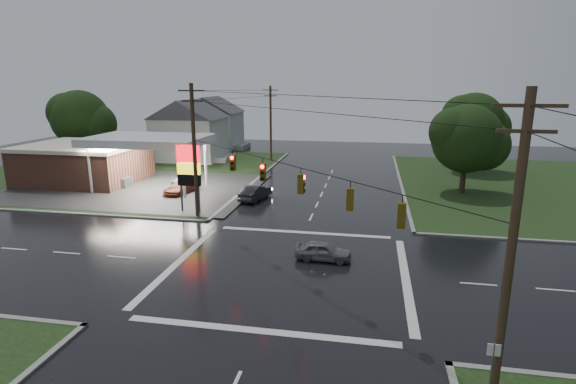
% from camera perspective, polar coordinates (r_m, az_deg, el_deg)
% --- Properties ---
extents(ground, '(120.00, 120.00, 0.00)m').
position_cam_1_polar(ground, '(27.68, -0.10, -9.82)').
color(ground, black).
rests_on(ground, ground).
extents(grass_nw, '(36.00, 36.00, 0.08)m').
position_cam_1_polar(grass_nw, '(60.45, -20.23, 2.48)').
color(grass_nw, black).
rests_on(grass_nw, ground).
extents(grass_ne, '(36.00, 36.00, 0.08)m').
position_cam_1_polar(grass_ne, '(56.30, 32.50, 0.34)').
color(grass_ne, black).
rests_on(grass_ne, ground).
extents(gas_station, '(26.20, 18.00, 5.60)m').
position_cam_1_polar(gas_station, '(54.62, -23.47, 3.71)').
color(gas_station, '#2D2D2D').
rests_on(gas_station, ground).
extents(pylon_sign, '(2.00, 0.35, 6.00)m').
position_cam_1_polar(pylon_sign, '(39.17, -12.49, 3.10)').
color(pylon_sign, '#59595E').
rests_on(pylon_sign, ground).
extents(utility_pole_nw, '(2.20, 0.32, 11.00)m').
position_cam_1_polar(utility_pole_nw, '(37.60, -11.81, 5.33)').
color(utility_pole_nw, '#382619').
rests_on(utility_pole_nw, ground).
extents(utility_pole_se, '(2.20, 0.32, 11.00)m').
position_cam_1_polar(utility_pole_se, '(17.04, 26.53, -6.19)').
color(utility_pole_se, '#382619').
rests_on(utility_pole_se, ground).
extents(utility_pole_n, '(2.20, 0.32, 10.50)m').
position_cam_1_polar(utility_pole_n, '(64.73, -2.22, 8.89)').
color(utility_pole_n, '#382619').
rests_on(utility_pole_n, ground).
extents(traffic_signals, '(26.87, 26.87, 1.47)m').
position_cam_1_polar(traffic_signals, '(25.74, -0.07, 3.48)').
color(traffic_signals, black).
rests_on(traffic_signals, ground).
extents(house_near, '(11.05, 8.48, 8.60)m').
position_cam_1_polar(house_near, '(66.41, -12.37, 7.78)').
color(house_near, silver).
rests_on(house_near, ground).
extents(house_far, '(11.05, 8.48, 8.60)m').
position_cam_1_polar(house_far, '(77.90, -9.64, 8.77)').
color(house_far, silver).
rests_on(house_far, ground).
extents(tree_nw_behind, '(8.93, 7.60, 10.00)m').
position_cam_1_polar(tree_nw_behind, '(67.24, -24.77, 8.43)').
color(tree_nw_behind, black).
rests_on(tree_nw_behind, ground).
extents(tree_ne_near, '(7.99, 6.80, 8.98)m').
position_cam_1_polar(tree_ne_near, '(48.17, 21.90, 6.27)').
color(tree_ne_near, black).
rests_on(tree_ne_near, ground).
extents(tree_ne_far, '(8.46, 7.20, 9.80)m').
position_cam_1_polar(tree_ne_far, '(60.41, 22.62, 8.16)').
color(tree_ne_far, black).
rests_on(tree_ne_far, ground).
extents(car_north, '(2.46, 4.58, 1.43)m').
position_cam_1_polar(car_north, '(43.25, -4.19, -0.07)').
color(car_north, black).
rests_on(car_north, ground).
extents(car_crossing, '(3.62, 1.57, 1.22)m').
position_cam_1_polar(car_crossing, '(28.97, 4.50, -7.46)').
color(car_crossing, slate).
rests_on(car_crossing, ground).
extents(car_pump, '(2.76, 4.81, 1.31)m').
position_cam_1_polar(car_pump, '(46.73, -13.39, 0.57)').
color(car_pump, '#511F12').
rests_on(car_pump, ground).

